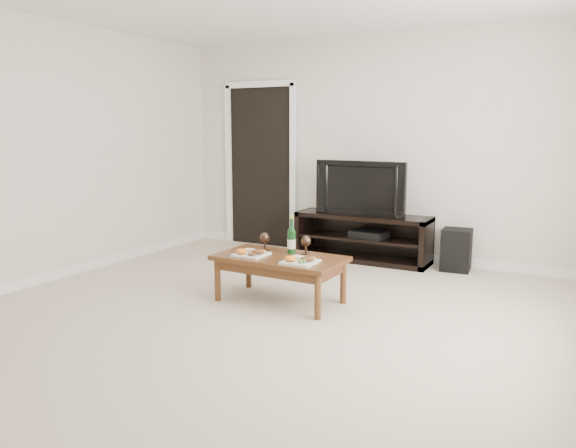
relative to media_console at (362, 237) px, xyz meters
The scene contains 13 objects.
floor 2.51m from the media_console, 89.45° to the right, with size 5.50×5.50×0.00m, color beige.
back_wall 1.06m from the media_console, 85.06° to the left, with size 5.00×0.04×2.60m, color silver.
doorway 1.72m from the media_console, behind, with size 0.90×0.02×2.05m, color black.
media_console is the anchor object (origin of this frame).
television 0.59m from the media_console, ahead, with size 1.08×0.14×0.62m, color black.
av_receiver 0.10m from the media_console, ahead, with size 0.40×0.30×0.08m, color black.
subwoofer 1.07m from the media_console, ahead, with size 0.30×0.30×0.46m, color black.
coffee_table 1.85m from the media_console, 92.25° to the right, with size 1.13×0.62×0.42m, color #543617.
plate_left 1.97m from the media_console, 99.11° to the right, with size 0.27×0.27×0.07m, color white.
plate_right 2.00m from the media_console, 84.26° to the right, with size 0.27×0.27×0.07m, color white.
wine_bottle 1.73m from the media_console, 91.19° to the right, with size 0.07×0.07×0.35m, color #0E3413.
goblet_left 1.75m from the media_console, 100.39° to the right, with size 0.09×0.09×0.17m, color #39291F, non-canonical shape.
goblet_right 1.68m from the media_console, 86.80° to the right, with size 0.09×0.09×0.17m, color #39291F, non-canonical shape.
Camera 1 is at (2.27, -3.58, 1.55)m, focal length 35.00 mm.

